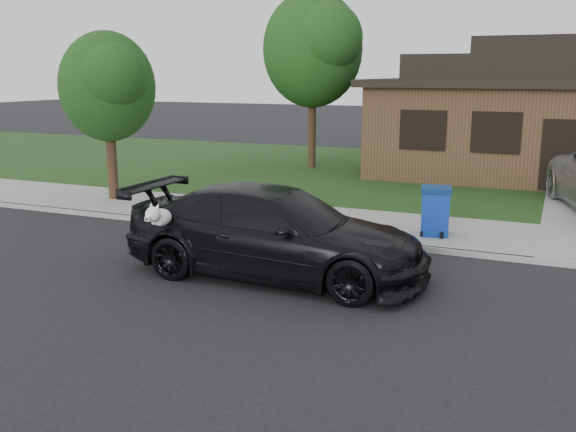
% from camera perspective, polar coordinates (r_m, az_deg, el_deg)
% --- Properties ---
extents(ground, '(120.00, 120.00, 0.00)m').
position_cam_1_polar(ground, '(10.73, -0.40, -6.96)').
color(ground, black).
rests_on(ground, ground).
extents(sidewalk, '(60.00, 3.00, 0.12)m').
position_cam_1_polar(sidewalk, '(15.25, 7.11, -0.88)').
color(sidewalk, gray).
rests_on(sidewalk, ground).
extents(curb, '(60.00, 0.12, 0.12)m').
position_cam_1_polar(curb, '(13.85, 5.39, -2.22)').
color(curb, gray).
rests_on(curb, ground).
extents(lawn, '(60.00, 13.00, 0.13)m').
position_cam_1_polar(lawn, '(22.91, 12.70, 3.46)').
color(lawn, '#193814').
rests_on(lawn, ground).
extents(sedan, '(5.54, 2.61, 1.60)m').
position_cam_1_polar(sedan, '(11.48, -1.15, -1.46)').
color(sedan, black).
rests_on(sedan, ground).
extents(recycling_bin, '(0.74, 0.74, 1.06)m').
position_cam_1_polar(recycling_bin, '(14.33, 12.96, 0.46)').
color(recycling_bin, '#0E32A0').
rests_on(recycling_bin, sidewalk).
extents(house, '(12.60, 8.60, 4.65)m').
position_cam_1_polar(house, '(24.31, 23.22, 8.18)').
color(house, '#422B1C').
rests_on(house, ground).
extents(tree_0, '(3.78, 3.60, 6.34)m').
position_cam_1_polar(tree_0, '(23.69, 2.48, 14.76)').
color(tree_0, '#332114').
rests_on(tree_0, ground).
extents(tree_2, '(2.73, 2.60, 4.59)m').
position_cam_1_polar(tree_2, '(18.36, -15.64, 11.15)').
color(tree_2, '#332114').
rests_on(tree_2, ground).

